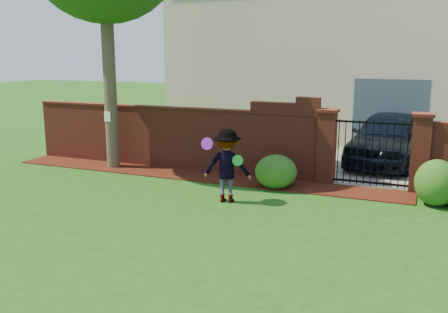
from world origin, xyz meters
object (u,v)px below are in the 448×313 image
at_px(man, 227,166).
at_px(car, 386,139).
at_px(frisbee_green, 238,160).
at_px(frisbee_purple, 207,144).

bearing_deg(man, car, -128.64).
relative_size(car, frisbee_green, 18.92).
bearing_deg(frisbee_green, car, 63.88).
xyz_separation_m(man, frisbee_green, (0.29, -0.09, 0.17)).
bearing_deg(frisbee_purple, man, 29.59).
bearing_deg(frisbee_green, man, 163.27).
xyz_separation_m(car, frisbee_purple, (-3.26, -5.43, 0.54)).
xyz_separation_m(man, frisbee_purple, (-0.37, -0.21, 0.51)).
xyz_separation_m(frisbee_purple, frisbee_green, (0.66, 0.12, -0.34)).
bearing_deg(frisbee_green, frisbee_purple, -169.45).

